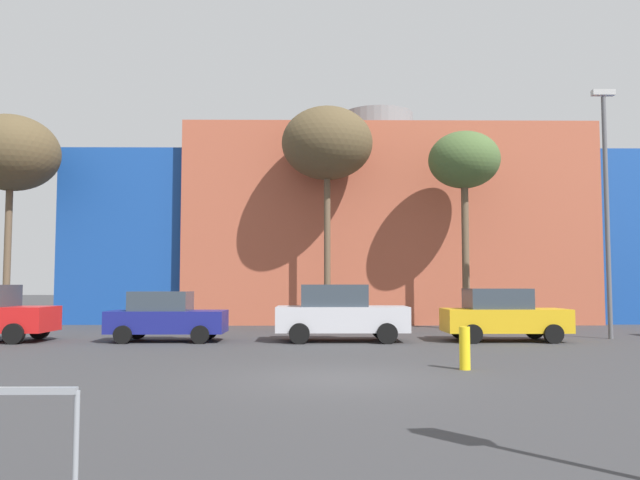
% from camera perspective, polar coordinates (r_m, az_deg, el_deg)
% --- Properties ---
extents(ground_plane, '(200.00, 200.00, 0.00)m').
position_cam_1_polar(ground_plane, '(13.08, 1.50, -12.31)').
color(ground_plane, '#38383A').
extents(building_backdrop, '(31.61, 12.78, 11.57)m').
position_cam_1_polar(building_backdrop, '(35.98, 5.25, 0.42)').
color(building_backdrop, '#B2563D').
rests_on(building_backdrop, ground_plane).
extents(parked_car_1, '(3.82, 1.88, 1.66)m').
position_cam_1_polar(parked_car_1, '(21.87, -13.64, -6.68)').
color(parked_car_1, navy).
rests_on(parked_car_1, ground_plane).
extents(parked_car_2, '(4.35, 2.13, 1.88)m').
position_cam_1_polar(parked_car_2, '(21.32, 1.79, -6.56)').
color(parked_car_2, silver).
rests_on(parked_car_2, ground_plane).
extents(parked_car_3, '(4.04, 1.98, 1.75)m').
position_cam_1_polar(parked_car_3, '(22.23, 16.05, -6.47)').
color(parked_car_3, gold).
rests_on(parked_car_3, ground_plane).
extents(bare_tree_0, '(3.98, 3.98, 9.66)m').
position_cam_1_polar(bare_tree_0, '(28.16, 0.65, 8.56)').
color(bare_tree_0, brown).
rests_on(bare_tree_0, ground_plane).
extents(bare_tree_1, '(3.05, 3.05, 8.45)m').
position_cam_1_polar(bare_tree_1, '(28.16, 12.79, 6.81)').
color(bare_tree_1, brown).
rests_on(bare_tree_1, ground_plane).
extents(bare_tree_2, '(4.11, 4.11, 9.22)m').
position_cam_1_polar(bare_tree_2, '(30.84, -25.97, 6.95)').
color(bare_tree_2, brown).
rests_on(bare_tree_2, ground_plane).
extents(bollard_yellow_0, '(0.24, 0.24, 0.95)m').
position_cam_1_polar(bollard_yellow_0, '(14.68, 12.84, -9.44)').
color(bollard_yellow_0, yellow).
rests_on(bollard_yellow_0, ground_plane).
extents(street_lamp, '(0.80, 0.24, 8.82)m').
position_cam_1_polar(street_lamp, '(24.66, 24.29, 3.48)').
color(street_lamp, '#59595E').
rests_on(street_lamp, ground_plane).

